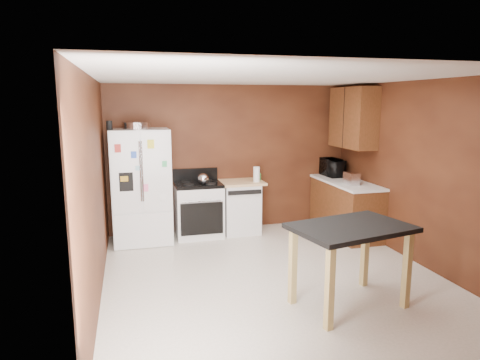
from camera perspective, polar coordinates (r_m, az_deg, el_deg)
name	(u,v)px	position (r m, az deg, el deg)	size (l,w,h in m)	color
floor	(272,276)	(5.66, 4.31, -12.64)	(4.50, 4.50, 0.00)	silver
ceiling	(275,77)	(5.22, 4.70, 13.54)	(4.50, 4.50, 0.00)	white
wall_back	(231,158)	(7.43, -1.19, 2.95)	(4.20, 4.20, 0.00)	#562B16
wall_front	(374,234)	(3.31, 17.41, -6.92)	(4.20, 4.20, 0.00)	#562B16
wall_left	(95,189)	(5.03, -18.76, -1.18)	(4.50, 4.50, 0.00)	#562B16
wall_right	(420,174)	(6.30, 22.86, 0.79)	(4.50, 4.50, 0.00)	#562B16
roasting_pan	(137,126)	(6.76, -13.58, 7.07)	(0.43, 0.43, 0.11)	silver
pen_cup	(109,125)	(6.68, -17.03, 6.99)	(0.09, 0.09, 0.13)	black
kettle	(203,179)	(6.90, -4.94, 0.15)	(0.18, 0.18, 0.18)	silver
paper_towel	(257,174)	(7.16, 2.22, 0.76)	(0.11, 0.11, 0.25)	white
green_canister	(258,177)	(7.34, 2.41, 0.45)	(0.10, 0.10, 0.11)	green
toaster	(352,178)	(7.11, 14.65, 0.21)	(0.16, 0.27, 0.19)	silver
microwave	(333,168)	(7.83, 12.25, 1.55)	(0.51, 0.34, 0.28)	black
refrigerator	(141,186)	(6.91, -13.01, -0.82)	(0.90, 0.80, 1.80)	white
gas_range	(198,209)	(7.14, -5.56, -3.84)	(0.76, 0.68, 1.10)	white
dishwasher	(240,206)	(7.31, 0.00, -3.53)	(0.78, 0.63, 0.89)	white
right_cabinets	(348,180)	(7.43, 14.16, -0.03)	(0.63, 1.58, 2.45)	brown
island	(351,238)	(4.78, 14.54, -7.49)	(1.38, 1.06, 0.91)	black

